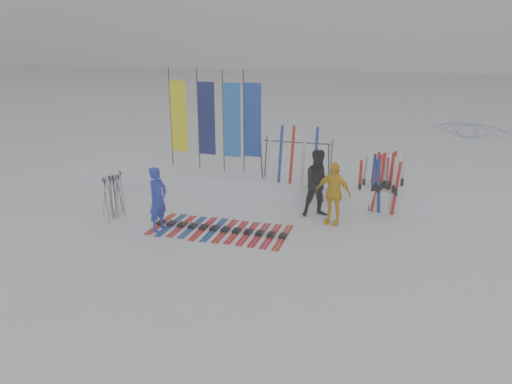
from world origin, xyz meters
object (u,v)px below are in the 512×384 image
(ski_row, at_px, (220,229))
(ski_rack, at_px, (296,156))
(person_black, at_px, (319,183))
(person_yellow, at_px, (333,193))
(person_blue, at_px, (158,199))
(tent_canopy, at_px, (464,161))

(ski_row, height_order, ski_rack, ski_rack)
(person_black, bearing_deg, person_yellow, -71.10)
(person_blue, xyz_separation_m, tent_canopy, (7.62, 4.68, 0.41))
(person_black, bearing_deg, person_blue, -174.04)
(ski_row, xyz_separation_m, ski_rack, (1.32, 2.98, 1.35))
(tent_canopy, xyz_separation_m, ski_rack, (-4.78, -1.31, 0.15))
(person_black, relative_size, tent_canopy, 0.68)
(person_blue, xyz_separation_m, ski_row, (1.52, 0.38, -0.80))
(person_yellow, bearing_deg, ski_rack, 145.31)
(person_blue, relative_size, person_black, 0.89)
(person_yellow, bearing_deg, person_blue, -141.62)
(tent_canopy, bearing_deg, person_yellow, -139.30)
(person_black, bearing_deg, ski_row, -165.24)
(person_black, relative_size, person_yellow, 1.11)
(ski_row, bearing_deg, ski_rack, 66.05)
(person_blue, relative_size, person_yellow, 0.99)
(ski_rack, bearing_deg, person_yellow, -50.70)
(person_blue, bearing_deg, person_black, -48.94)
(person_blue, distance_m, person_black, 4.33)
(tent_canopy, bearing_deg, person_black, -147.45)
(person_black, height_order, ski_rack, person_black)
(person_yellow, distance_m, ski_row, 3.09)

